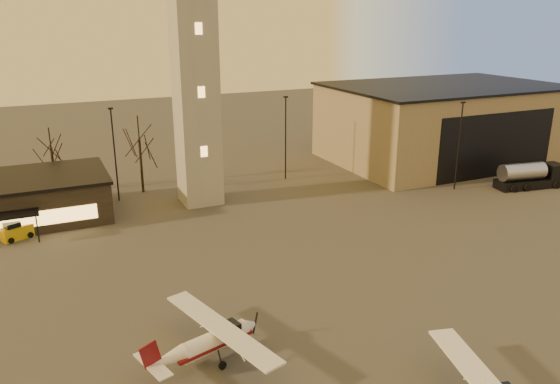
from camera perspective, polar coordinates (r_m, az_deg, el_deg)
name	(u,v)px	position (r m, az deg, el deg)	size (l,w,h in m)	color
ground	(345,347)	(34.63, 6.77, -15.83)	(220.00, 220.00, 0.00)	#3C3A37
control_tower	(194,46)	(56.55, -9.02, 14.86)	(6.80, 6.80, 32.60)	gray
hangar	(443,122)	(79.02, 16.67, 7.00)	(30.60, 20.60, 10.30)	#968262
light_poles	(200,150)	(59.20, -8.31, 4.33)	(58.50, 12.25, 10.14)	black
tree_row	(53,142)	(64.87, -22.60, 4.81)	(37.20, 9.20, 8.80)	black
cessna_rear	(216,343)	(33.26, -6.66, -15.41)	(8.16, 10.13, 2.81)	silver
fuel_truck	(529,178)	(69.80, 24.61, 1.37)	(8.38, 3.76, 3.00)	black
service_cart	(16,232)	(54.62, -25.87, -3.78)	(2.96, 2.47, 1.66)	gold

